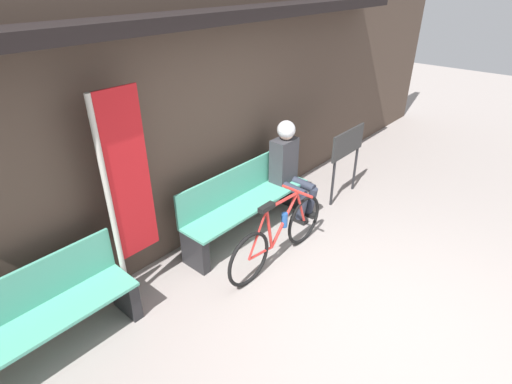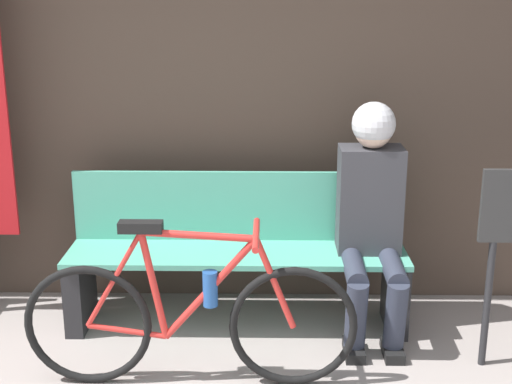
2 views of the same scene
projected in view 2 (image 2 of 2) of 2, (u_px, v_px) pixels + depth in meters
storefront_wall at (189, 19)px, 4.01m from camera, size 12.00×0.56×3.20m
park_bench_near at (237, 254)px, 3.96m from camera, size 1.86×0.42×0.85m
bicycle at (190, 318)px, 3.35m from camera, size 1.58×0.40×0.82m
person_seated at (372, 206)px, 3.77m from camera, size 0.34×0.59×1.27m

